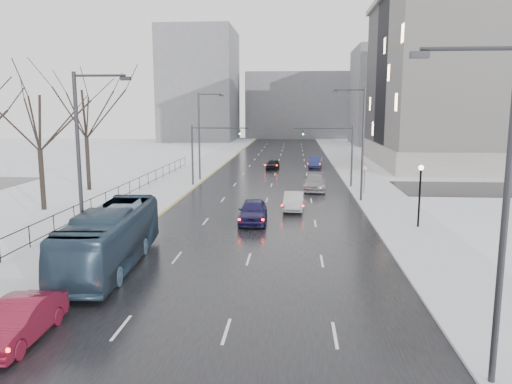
% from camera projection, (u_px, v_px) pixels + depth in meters
% --- Properties ---
extents(road, '(16.00, 150.00, 0.04)m').
position_uv_depth(road, '(275.00, 172.00, 64.73)').
color(road, black).
rests_on(road, ground).
extents(cross_road, '(130.00, 10.00, 0.04)m').
position_uv_depth(cross_road, '(271.00, 187.00, 52.93)').
color(cross_road, black).
rests_on(cross_road, ground).
extents(sidewalk_left, '(5.00, 150.00, 0.16)m').
position_uv_depth(sidewalk_left, '(196.00, 171.00, 65.52)').
color(sidewalk_left, silver).
rests_on(sidewalk_left, ground).
extents(sidewalk_right, '(5.00, 150.00, 0.16)m').
position_uv_depth(sidewalk_right, '(357.00, 173.00, 63.92)').
color(sidewalk_right, silver).
rests_on(sidewalk_right, ground).
extents(park_strip, '(14.00, 150.00, 0.12)m').
position_uv_depth(park_strip, '(125.00, 171.00, 66.25)').
color(park_strip, white).
rests_on(park_strip, ground).
extents(tree_park_d, '(8.75, 8.75, 12.50)m').
position_uv_depth(tree_park_d, '(44.00, 211.00, 40.52)').
color(tree_park_d, black).
rests_on(tree_park_d, ground).
extents(tree_park_e, '(9.45, 9.45, 13.50)m').
position_uv_depth(tree_park_e, '(89.00, 191.00, 50.39)').
color(tree_park_e, black).
rests_on(tree_park_e, ground).
extents(iron_fence, '(0.06, 70.00, 1.30)m').
position_uv_depth(iron_fence, '(80.00, 211.00, 36.07)').
color(iron_fence, black).
rests_on(iron_fence, sidewalk_left).
extents(streetlight_r_near, '(2.95, 0.25, 10.00)m').
position_uv_depth(streetlight_r_near, '(498.00, 202.00, 14.02)').
color(streetlight_r_near, '#2D2D33').
rests_on(streetlight_r_near, ground).
extents(streetlight_r_mid, '(2.95, 0.25, 10.00)m').
position_uv_depth(streetlight_r_mid, '(360.00, 139.00, 43.51)').
color(streetlight_r_mid, '#2D2D33').
rests_on(streetlight_r_mid, ground).
extents(streetlight_l_near, '(2.95, 0.25, 10.00)m').
position_uv_depth(streetlight_l_near, '(83.00, 161.00, 25.09)').
color(streetlight_l_near, '#2D2D33').
rests_on(streetlight_l_near, ground).
extents(streetlight_l_far, '(2.95, 0.25, 10.00)m').
position_uv_depth(streetlight_l_far, '(201.00, 132.00, 56.56)').
color(streetlight_l_far, '#2D2D33').
rests_on(streetlight_l_far, ground).
extents(lamppost_r_mid, '(0.36, 0.36, 4.28)m').
position_uv_depth(lamppost_r_mid, '(420.00, 187.00, 33.91)').
color(lamppost_r_mid, black).
rests_on(lamppost_r_mid, sidewalk_right).
extents(mast_signal_right, '(6.10, 0.33, 6.50)m').
position_uv_depth(mast_signal_right, '(342.00, 149.00, 51.69)').
color(mast_signal_right, '#2D2D33').
rests_on(mast_signal_right, ground).
extents(mast_signal_left, '(6.10, 0.33, 6.50)m').
position_uv_depth(mast_signal_left, '(202.00, 148.00, 52.81)').
color(mast_signal_left, '#2D2D33').
rests_on(mast_signal_left, ground).
extents(no_uturn_sign, '(0.60, 0.06, 2.70)m').
position_uv_depth(no_uturn_sign, '(365.00, 171.00, 47.92)').
color(no_uturn_sign, '#2D2D33').
rests_on(no_uturn_sign, sidewalk_right).
extents(bldg_far_right, '(24.00, 20.00, 22.00)m').
position_uv_depth(bldg_far_right, '(406.00, 96.00, 114.86)').
color(bldg_far_right, slate).
rests_on(bldg_far_right, ground).
extents(bldg_far_left, '(18.00, 22.00, 28.00)m').
position_uv_depth(bldg_far_left, '(200.00, 86.00, 128.01)').
color(bldg_far_left, slate).
rests_on(bldg_far_left, ground).
extents(bldg_far_center, '(30.00, 18.00, 18.00)m').
position_uv_depth(bldg_far_center, '(301.00, 106.00, 141.60)').
color(bldg_far_center, slate).
rests_on(bldg_far_center, ground).
extents(sedan_left_near, '(1.59, 4.55, 1.50)m').
position_uv_depth(sedan_left_near, '(19.00, 321.00, 17.61)').
color(sedan_left_near, maroon).
rests_on(sedan_left_near, road).
extents(bus, '(3.31, 11.32, 3.11)m').
position_uv_depth(bus, '(111.00, 238.00, 25.81)').
color(bus, '#2C4155').
rests_on(bus, road).
extents(sedan_center_near, '(2.13, 5.01, 1.69)m').
position_uv_depth(sedan_center_near, '(253.00, 211.00, 36.04)').
color(sedan_center_near, '#1B1644').
rests_on(sedan_center_near, road).
extents(sedan_right_near, '(1.75, 4.54, 1.48)m').
position_uv_depth(sedan_right_near, '(294.00, 201.00, 40.59)').
color(sedan_right_near, '#A4A2A7').
rests_on(sedan_right_near, road).
extents(sedan_right_far, '(2.50, 5.62, 1.60)m').
position_uv_depth(sedan_right_far, '(314.00, 182.00, 50.44)').
color(sedan_right_far, gray).
rests_on(sedan_right_far, road).
extents(sedan_center_far, '(1.93, 4.04, 1.33)m').
position_uv_depth(sedan_center_far, '(273.00, 164.00, 67.93)').
color(sedan_center_far, black).
rests_on(sedan_center_far, road).
extents(sedan_right_distant, '(2.12, 4.80, 1.53)m').
position_uv_depth(sedan_right_distant, '(315.00, 162.00, 69.74)').
color(sedan_right_distant, navy).
rests_on(sedan_right_distant, road).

